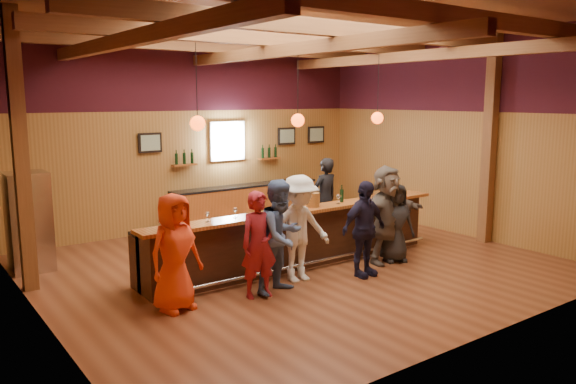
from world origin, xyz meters
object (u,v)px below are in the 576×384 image
Objects in this scene: customer_denim at (281,237)px; customer_brown at (386,214)px; customer_dark at (395,223)px; bottle_a at (314,198)px; stainless_fridge at (29,222)px; ice_bucket at (313,200)px; customer_navy at (364,229)px; bartender at (325,199)px; customer_redvest at (259,245)px; back_bar_cabinet at (247,203)px; customer_white at (299,229)px; customer_orange at (175,252)px; bar_counter at (293,236)px.

customer_brown is (2.57, 0.19, 0.01)m from customer_denim.
bottle_a is at bearing 165.83° from customer_dark.
ice_bucket is at bearing -32.35° from stainless_fridge.
bartender reaches higher than customer_navy.
customer_redvest is 0.99× the size of customer_navy.
back_bar_cabinet is at bearing 115.63° from customer_dark.
ice_bucket is (-0.30, 1.04, 0.39)m from customer_navy.
customer_white is at bearing 37.84° from bartender.
customer_navy is at bearing -165.47° from customer_brown.
back_bar_cabinet is 2.64× the size of customer_dark.
customer_orange reaches higher than customer_redvest.
back_bar_cabinet is 2.36× the size of customer_navy.
stainless_fridge is at bearing 147.65° from ice_bucket.
stainless_fridge is 5.20m from bottle_a.
customer_redvest is at bearing -23.45° from customer_orange.
bar_counter is at bearing 167.68° from customer_dark.
bar_counter is 1.57× the size of back_bar_cabinet.
bartender is at bearing 43.97° from bottle_a.
bottle_a is (-0.17, 1.18, 0.40)m from customer_navy.
bartender is (0.50, -2.47, 0.43)m from back_bar_cabinet.
customer_orange reaches higher than back_bar_cabinet.
bartender is at bearing 25.05° from customer_denim.
bottle_a is (-1.31, -1.27, 0.34)m from bartender.
stainless_fridge is 4.70m from customer_denim.
bar_counter is at bearing 127.31° from ice_bucket.
customer_dark is at bearing -22.60° from customer_brown.
customer_brown reaches higher than customer_redvest.
customer_orange is at bearing -131.90° from back_bar_cabinet.
back_bar_cabinet is (1.18, 3.57, -0.05)m from bar_counter.
customer_brown is 7.14× the size of ice_bucket.
customer_redvest is at bearing 176.13° from customer_brown.
customer_redvest is (-2.69, -4.71, 0.37)m from back_bar_cabinet.
customer_white is at bearing -142.96° from ice_bucket.
customer_denim is 7.04× the size of ice_bucket.
customer_denim is (0.40, -0.02, 0.08)m from customer_redvest.
customer_white is at bearing -121.42° from bar_counter.
bartender is 1.86m from bottle_a.
back_bar_cabinet is at bearing 35.78° from customer_orange.
customer_orange is (1.30, -3.34, -0.02)m from stainless_fridge.
bottle_a is (1.48, 1.00, 0.33)m from customer_denim.
customer_orange is at bearing -162.51° from bar_counter.
customer_denim is 5.36× the size of bottle_a.
customer_denim is (-1.11, -1.17, 0.40)m from bar_counter.
customer_redvest is (-1.51, -1.14, 0.32)m from bar_counter.
customer_orange is at bearing -176.50° from customer_white.
bartender is (4.50, 1.99, 0.03)m from customer_orange.
customer_orange is at bearing -167.29° from bottle_a.
customer_redvest reaches higher than back_bar_cabinet.
bottle_a is (-1.09, 0.81, 0.31)m from customer_brown.
customer_redvest is at bearing -154.29° from ice_bucket.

